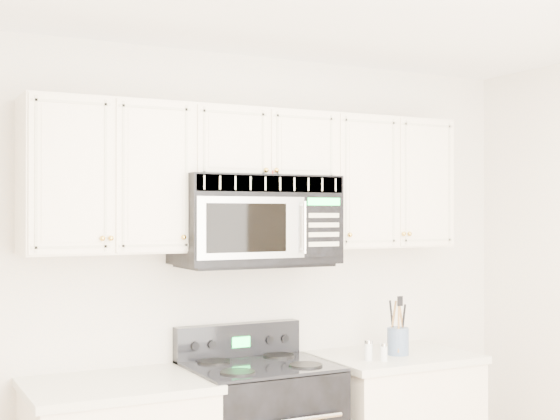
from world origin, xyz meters
TOP-DOWN VIEW (x-y plane):
  - room at (0.00, 0.00)m, footprint 3.51×3.51m
  - upper_cabinets at (0.00, 1.58)m, footprint 2.44×0.37m
  - microwave at (-0.03, 1.53)m, footprint 0.85×0.47m
  - utensil_crock at (0.80, 1.40)m, footprint 0.12×0.12m
  - shaker_salt at (0.55, 1.33)m, footprint 0.05×0.05m
  - shaker_pepper at (0.62, 1.28)m, footprint 0.04×0.04m

SIDE VIEW (x-z plane):
  - shaker_pepper at x=0.62m, z-range 0.92..1.02m
  - shaker_salt at x=0.55m, z-range 0.92..1.03m
  - utensil_crock at x=0.80m, z-range 0.84..1.17m
  - room at x=0.00m, z-range 0.00..2.60m
  - microwave at x=-0.03m, z-range 1.45..1.92m
  - upper_cabinets at x=0.00m, z-range 1.56..2.31m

